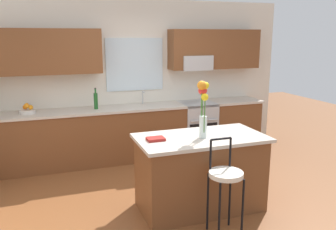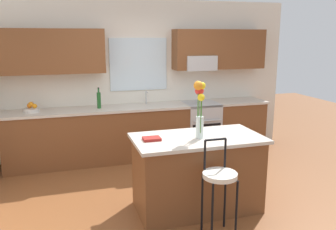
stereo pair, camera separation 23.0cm
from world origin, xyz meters
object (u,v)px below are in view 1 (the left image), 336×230
Objects in this scene: bottle_olive_oil at (96,100)px; oven_range at (197,127)px; kitchen_island at (200,172)px; fruit_bowl_oranges at (27,110)px; flower_vase at (203,104)px; cookbook at (156,139)px; bar_stool_near at (225,178)px.

oven_range is at bearing -0.79° from bottle_olive_oil.
kitchen_island is 2.90m from fruit_bowl_oranges.
fruit_bowl_oranges reaches higher than kitchen_island.
flower_vase is (-0.01, -0.06, 0.86)m from kitchen_island.
flower_vase is (-0.86, -2.07, 0.87)m from oven_range.
kitchen_island is at bearing -65.04° from bottle_olive_oil.
bottle_olive_oil is (-0.94, 2.09, -0.26)m from flower_vase.
kitchen_island is 0.73m from cookbook.
cookbook is at bearing -79.05° from bottle_olive_oil.
kitchen_island is at bearing -112.85° from oven_range.
fruit_bowl_oranges is (-1.99, 2.66, 0.34)m from bar_stool_near.
bottle_olive_oil is (-0.95, 2.66, 0.43)m from bar_stool_near.
flower_vase reaches higher than kitchen_island.
fruit_bowl_oranges reaches higher than bar_stool_near.
fruit_bowl_oranges reaches higher than oven_range.
oven_range is 2.40m from flower_vase.
bar_stool_near is 0.89m from flower_vase.
fruit_bowl_oranges is at bearing 179.78° from bottle_olive_oil.
oven_range is 2.89m from fruit_bowl_oranges.
flower_vase is 0.68m from cookbook.
bar_stool_near reaches higher than cookbook.
kitchen_island is 2.32m from bottle_olive_oil.
bottle_olive_oil reaches higher than cookbook.
cookbook reaches higher than oven_range.
flower_vase is at bearing -98.60° from kitchen_island.
fruit_bowl_oranges is (-1.44, 2.01, 0.03)m from cookbook.
flower_vase is 3.37× the size of cookbook.
flower_vase reaches higher than cookbook.
cookbook is (-1.40, -1.98, 0.48)m from oven_range.
bar_stool_near is at bearing -89.11° from flower_vase.
flower_vase is at bearing -112.48° from oven_range.
cookbook is at bearing 177.30° from kitchen_island.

